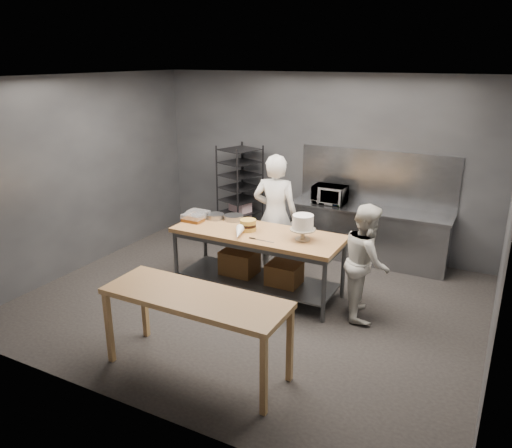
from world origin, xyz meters
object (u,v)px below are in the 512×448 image
Objects in this scene: frosted_cake_stand at (303,224)px; layer_cake at (248,225)px; chef_behind at (275,216)px; chef_right at (366,261)px; near_counter at (195,303)px; work_table at (258,255)px; speed_rack at (240,195)px; microwave at (330,194)px.

frosted_cake_stand is 1.52× the size of layer_cake.
chef_behind is 1.75m from chef_right.
layer_cake is (-1.68, -0.06, 0.24)m from chef_right.
near_counter is at bearing -77.32° from layer_cake.
chef_right is at bearing 1.32° from work_table.
speed_rack is at bearing 122.26° from layer_cake.
chef_behind is 1.26m from microwave.
work_table is at bearing 178.09° from frosted_cake_stand.
microwave reaches higher than near_counter.
work_table is 2.23m from speed_rack.
work_table is 4.43× the size of microwave.
chef_right is at bearing 1.95° from layer_cake.
work_table is at bearing 98.61° from near_counter.
chef_right is at bearing -57.81° from microwave.
chef_right is 0.95m from frosted_cake_stand.
layer_cake is at bearing 71.90° from chef_right.
near_counter is 1.32× the size of chef_right.
chef_behind reaches higher than frosted_cake_stand.
chef_behind is at bearing -41.61° from speed_rack.
work_table is 1.20× the size of near_counter.
near_counter is at bearing -100.82° from frosted_cake_stand.
chef_behind reaches higher than work_table.
frosted_cake_stand is (0.38, 1.98, 0.33)m from near_counter.
work_table is at bearing -54.32° from speed_rack.
frosted_cake_stand reaches higher than work_table.
frosted_cake_stand is at bearing 125.06° from chef_behind.
near_counter is 3.89m from microwave.
microwave reaches higher than work_table.
near_counter is at bearing -91.18° from microwave.
frosted_cake_stand is at bearing -0.06° from layer_cake.
chef_behind reaches higher than chef_right.
speed_rack reaches higher than microwave.
speed_rack is at bearing 137.29° from frosted_cake_stand.
chef_behind is (-0.37, 2.71, 0.13)m from near_counter.
near_counter is at bearing 87.25° from chef_behind.
work_table reaches higher than near_counter.
microwave is (1.67, 0.08, 0.19)m from speed_rack.
chef_right is 2.20m from microwave.
microwave is at bearing 78.48° from work_table.
speed_rack is 1.64m from chef_behind.
work_table is 1.59× the size of chef_right.
near_counter is 8.74× the size of layer_cake.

